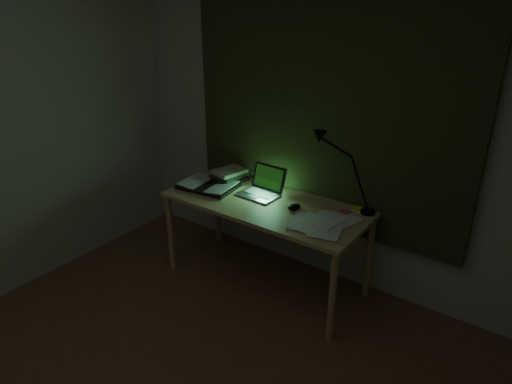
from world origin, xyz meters
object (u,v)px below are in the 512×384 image
desk (265,243)px  open_textbook (208,185)px  laptop (258,183)px  loose_papers (322,220)px  desk_lamp (372,177)px  book_stack (230,175)px

desk → open_textbook: size_ratio=3.50×
laptop → loose_papers: (0.59, -0.09, -0.10)m
laptop → desk_lamp: bearing=17.7°
book_stack → laptop: bearing=-17.5°
desk → laptop: laptop is taller
open_textbook → laptop: bearing=6.4°
loose_papers → desk: bearing=177.0°
desk → loose_papers: bearing=-3.0°
desk → book_stack: bearing=159.5°
open_textbook → book_stack: 0.22m
loose_papers → open_textbook: bearing=-179.4°
laptop → loose_papers: laptop is taller
book_stack → loose_papers: (0.96, -0.21, -0.04)m
laptop → loose_papers: 0.61m
desk_lamp → open_textbook: bearing=-154.2°
desk → book_stack: 0.65m
desk → laptop: bearing=150.1°
book_stack → desk_lamp: bearing=4.3°
desk_lamp → desk: bearing=-147.0°
open_textbook → loose_papers: size_ratio=1.27×
laptop → book_stack: size_ratio=1.34×
desk_lamp → book_stack: bearing=-164.0°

